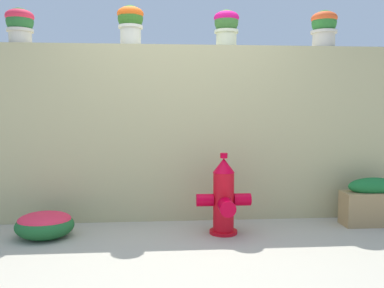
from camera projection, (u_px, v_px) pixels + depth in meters
The scene contains 9 objects.
ground_plane at pixel (187, 258), 3.30m from camera, with size 24.00×24.00×0.00m, color #A59F8D.
stone_wall at pixel (180, 133), 4.45m from camera, with size 6.20×0.30×1.88m, color tan.
potted_plant_1 at pixel (20, 23), 4.23m from camera, with size 0.29×0.29×0.38m.
potted_plant_2 at pixel (130, 22), 4.30m from camera, with size 0.28×0.28×0.42m.
potted_plant_3 at pixel (226, 25), 4.42m from camera, with size 0.28×0.28×0.41m.
potted_plant_4 at pixel (324, 26), 4.50m from camera, with size 0.29×0.29×0.42m.
fire_hydrant at pixel (224, 199), 3.90m from camera, with size 0.53×0.42×0.79m.
flower_bush_left at pixel (45, 224), 3.80m from camera, with size 0.54×0.49×0.25m.
planter_box at pixel (373, 202), 4.21m from camera, with size 0.63×0.25×0.50m.
Camera 1 is at (-0.21, -3.20, 1.21)m, focal length 37.86 mm.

